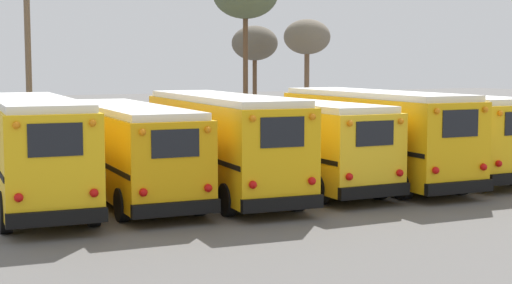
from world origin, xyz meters
name	(u,v)px	position (x,y,z in m)	size (l,w,h in m)	color
ground_plane	(255,189)	(0.00, 0.00, 0.00)	(160.00, 160.00, 0.00)	#5B5956
school_bus_0	(33,148)	(-7.34, -0.16, 1.77)	(2.91, 9.85, 3.23)	yellow
school_bus_1	(129,148)	(-4.40, -0.03, 1.60)	(2.64, 9.68, 2.94)	#E5A00C
school_bus_2	(222,141)	(-1.47, -0.60, 1.75)	(2.84, 9.71, 3.24)	#EAAA0F
school_bus_3	(290,139)	(1.47, 0.28, 1.62)	(2.69, 10.34, 2.97)	yellow
school_bus_4	(374,133)	(4.40, -0.52, 1.76)	(2.59, 9.50, 3.26)	#EAAA0F
school_bus_5	(421,130)	(7.33, 0.61, 1.68)	(2.52, 10.53, 3.08)	yellow
utility_pole	(28,63)	(-5.38, 12.37, 4.25)	(1.80, 0.27, 8.16)	brown
bare_tree_0	(255,44)	(10.41, 22.18, 5.45)	(2.97, 2.97, 6.63)	brown
bare_tree_2	(307,38)	(11.67, 17.52, 5.71)	(2.79, 2.79, 6.84)	brown
fence_line	(179,140)	(0.00, 7.59, 0.99)	(22.73, 0.06, 1.42)	#939399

